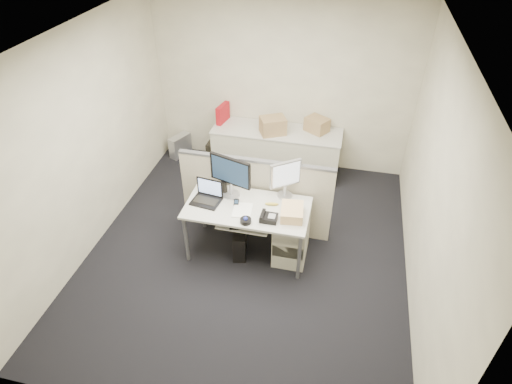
% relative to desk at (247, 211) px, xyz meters
% --- Properties ---
extents(floor, '(4.00, 4.50, 0.01)m').
position_rel_desk_xyz_m(floor, '(0.00, 0.00, -0.67)').
color(floor, black).
rests_on(floor, ground).
extents(ceiling, '(4.00, 4.50, 0.01)m').
position_rel_desk_xyz_m(ceiling, '(0.00, 0.00, 2.04)').
color(ceiling, white).
rests_on(ceiling, ground).
extents(wall_back, '(4.00, 0.02, 2.70)m').
position_rel_desk_xyz_m(wall_back, '(0.00, 2.25, 0.69)').
color(wall_back, '#B2AB94').
rests_on(wall_back, ground).
extents(wall_front, '(4.00, 0.02, 2.70)m').
position_rel_desk_xyz_m(wall_front, '(0.00, -2.25, 0.69)').
color(wall_front, '#B2AB94').
rests_on(wall_front, ground).
extents(wall_left, '(0.02, 4.50, 2.70)m').
position_rel_desk_xyz_m(wall_left, '(-2.00, 0.00, 0.69)').
color(wall_left, '#B2AB94').
rests_on(wall_left, ground).
extents(wall_right, '(0.02, 4.50, 2.70)m').
position_rel_desk_xyz_m(wall_right, '(2.00, 0.00, 0.69)').
color(wall_right, '#B2AB94').
rests_on(wall_right, ground).
extents(desk, '(1.50, 0.75, 0.73)m').
position_rel_desk_xyz_m(desk, '(0.00, 0.00, 0.00)').
color(desk, '#B7B6AB').
rests_on(desk, floor).
extents(keyboard_tray, '(0.62, 0.32, 0.02)m').
position_rel_desk_xyz_m(keyboard_tray, '(0.00, -0.18, -0.04)').
color(keyboard_tray, '#B7B6AB').
rests_on(keyboard_tray, desk).
extents(drawer_pedestal, '(0.40, 0.55, 0.65)m').
position_rel_desk_xyz_m(drawer_pedestal, '(0.55, 0.05, -0.34)').
color(drawer_pedestal, beige).
rests_on(drawer_pedestal, floor).
extents(cubicle_partition, '(2.00, 0.06, 1.10)m').
position_rel_desk_xyz_m(cubicle_partition, '(0.00, 0.45, -0.11)').
color(cubicle_partition, '#BFB497').
rests_on(cubicle_partition, floor).
extents(back_counter, '(2.00, 0.60, 0.72)m').
position_rel_desk_xyz_m(back_counter, '(0.00, 1.93, -0.30)').
color(back_counter, beige).
rests_on(back_counter, floor).
extents(monitor_main, '(0.59, 0.37, 0.55)m').
position_rel_desk_xyz_m(monitor_main, '(-0.25, 0.18, 0.34)').
color(monitor_main, black).
rests_on(monitor_main, desk).
extents(monitor_small, '(0.44, 0.40, 0.49)m').
position_rel_desk_xyz_m(monitor_small, '(0.40, 0.32, 0.31)').
color(monitor_small, '#B7B7BC').
rests_on(monitor_small, desk).
extents(laptop, '(0.37, 0.30, 0.26)m').
position_rel_desk_xyz_m(laptop, '(-0.51, -0.02, 0.19)').
color(laptop, black).
rests_on(laptop, desk).
extents(trackball, '(0.14, 0.14, 0.05)m').
position_rel_desk_xyz_m(trackball, '(0.05, -0.28, 0.09)').
color(trackball, black).
rests_on(trackball, desk).
extents(desk_phone, '(0.20, 0.16, 0.06)m').
position_rel_desk_xyz_m(desk_phone, '(0.30, -0.18, 0.10)').
color(desk_phone, black).
rests_on(desk_phone, desk).
extents(paper_stack, '(0.25, 0.30, 0.01)m').
position_rel_desk_xyz_m(paper_stack, '(-0.04, -0.08, 0.07)').
color(paper_stack, white).
rests_on(paper_stack, desk).
extents(sticky_pad, '(0.08, 0.08, 0.01)m').
position_rel_desk_xyz_m(sticky_pad, '(-0.05, -0.18, 0.07)').
color(sticky_pad, yellow).
rests_on(sticky_pad, desk).
extents(travel_mug, '(0.09, 0.09, 0.17)m').
position_rel_desk_xyz_m(travel_mug, '(-0.35, 0.22, 0.15)').
color(travel_mug, black).
rests_on(travel_mug, desk).
extents(banana, '(0.17, 0.07, 0.04)m').
position_rel_desk_xyz_m(banana, '(0.28, 0.10, 0.08)').
color(banana, gold).
rests_on(banana, desk).
extents(cellphone, '(0.08, 0.12, 0.02)m').
position_rel_desk_xyz_m(cellphone, '(-0.15, 0.05, 0.07)').
color(cellphone, black).
rests_on(cellphone, desk).
extents(manila_folders, '(0.29, 0.35, 0.12)m').
position_rel_desk_xyz_m(manila_folders, '(0.55, -0.05, 0.13)').
color(manila_folders, '#DCB17A').
rests_on(manila_folders, desk).
extents(keyboard, '(0.43, 0.25, 0.02)m').
position_rel_desk_xyz_m(keyboard, '(0.05, -0.22, -0.02)').
color(keyboard, black).
rests_on(keyboard, keyboard_tray).
extents(pc_tower_desk, '(0.23, 0.42, 0.37)m').
position_rel_desk_xyz_m(pc_tower_desk, '(-0.09, -0.05, -0.48)').
color(pc_tower_desk, black).
rests_on(pc_tower_desk, floor).
extents(pc_tower_spare_dark, '(0.18, 0.44, 0.41)m').
position_rel_desk_xyz_m(pc_tower_spare_dark, '(-1.05, 1.98, -0.46)').
color(pc_tower_spare_dark, black).
rests_on(pc_tower_spare_dark, floor).
extents(pc_tower_spare_silver, '(0.31, 0.43, 0.37)m').
position_rel_desk_xyz_m(pc_tower_spare_silver, '(-1.70, 2.03, -0.48)').
color(pc_tower_spare_silver, '#B7B7BC').
rests_on(pc_tower_spare_silver, floor).
extents(cardboard_box_left, '(0.46, 0.42, 0.28)m').
position_rel_desk_xyz_m(cardboard_box_left, '(-0.05, 1.83, 0.20)').
color(cardboard_box_left, tan).
rests_on(cardboard_box_left, back_counter).
extents(cardboard_box_right, '(0.42, 0.39, 0.24)m').
position_rel_desk_xyz_m(cardboard_box_right, '(0.60, 2.05, 0.17)').
color(cardboard_box_right, tan).
rests_on(cardboard_box_right, back_counter).
extents(red_binder, '(0.14, 0.34, 0.31)m').
position_rel_desk_xyz_m(red_binder, '(-0.90, 2.03, 0.21)').
color(red_binder, '#A90E16').
rests_on(red_binder, back_counter).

